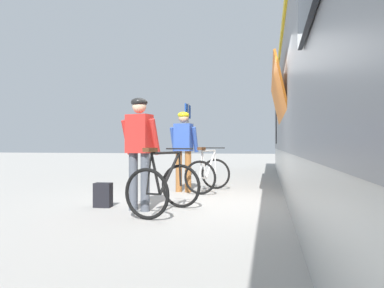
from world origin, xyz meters
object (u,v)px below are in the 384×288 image
(bicycle_near_white, at_px, (208,173))
(cyclist_near_in_blue, at_px, (183,144))
(bicycle_far_black, at_px, (165,186))
(platform_sign_post, at_px, (188,127))
(cyclist_far_in_red, at_px, (139,143))
(train_car, at_px, (371,93))
(backpack_on_platform, at_px, (103,195))

(bicycle_near_white, bearing_deg, cyclist_near_in_blue, -163.17)
(bicycle_near_white, distance_m, bicycle_far_black, 2.57)
(bicycle_far_black, distance_m, platform_sign_post, 6.26)
(platform_sign_post, bearing_deg, cyclist_far_in_red, -84.10)
(cyclist_near_in_blue, xyz_separation_m, cyclist_far_in_red, (-0.14, -2.29, 0.00))
(train_car, height_order, cyclist_far_in_red, train_car)
(cyclist_far_in_red, relative_size, bicycle_near_white, 1.50)
(bicycle_far_black, relative_size, backpack_on_platform, 3.00)
(bicycle_far_black, height_order, platform_sign_post, platform_sign_post)
(cyclist_far_in_red, relative_size, platform_sign_post, 0.73)
(backpack_on_platform, bearing_deg, bicycle_near_white, 54.27)
(cyclist_near_in_blue, bearing_deg, bicycle_near_white, 16.83)
(train_car, height_order, platform_sign_post, train_car)
(bicycle_near_white, bearing_deg, platform_sign_post, 110.18)
(train_car, distance_m, bicycle_near_white, 3.56)
(bicycle_near_white, height_order, bicycle_far_black, same)
(train_car, xyz_separation_m, bicycle_near_white, (-3.10, 0.79, -1.56))
(cyclist_near_in_blue, relative_size, cyclist_far_in_red, 1.00)
(cyclist_far_in_red, height_order, bicycle_far_black, cyclist_far_in_red)
(platform_sign_post, bearing_deg, bicycle_near_white, -69.82)
(train_car, relative_size, cyclist_near_in_blue, 11.60)
(train_car, relative_size, platform_sign_post, 8.52)
(backpack_on_platform, bearing_deg, bicycle_far_black, -18.35)
(backpack_on_platform, bearing_deg, cyclist_far_in_red, -17.84)
(cyclist_near_in_blue, height_order, bicycle_far_black, cyclist_near_in_blue)
(cyclist_far_in_red, bearing_deg, bicycle_near_white, 74.79)
(train_car, relative_size, bicycle_far_black, 17.03)
(bicycle_near_white, xyz_separation_m, backpack_on_platform, (-1.36, -2.29, -0.20))
(bicycle_near_white, height_order, backpack_on_platform, bicycle_near_white)
(bicycle_near_white, height_order, platform_sign_post, platform_sign_post)
(cyclist_near_in_blue, relative_size, backpack_on_platform, 4.40)
(cyclist_near_in_blue, bearing_deg, backpack_on_platform, -111.45)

